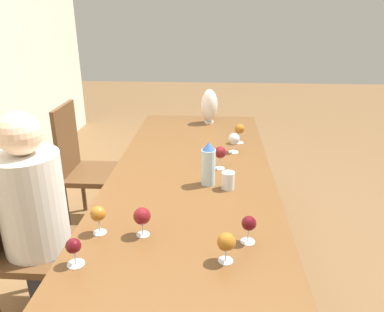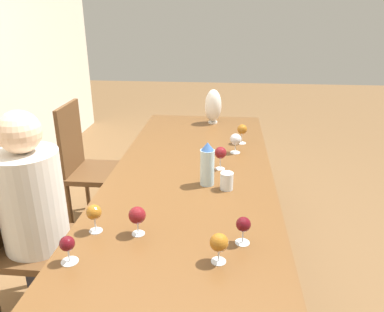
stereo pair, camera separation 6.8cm
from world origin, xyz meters
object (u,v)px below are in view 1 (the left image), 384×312
at_px(vase, 209,106).
at_px(wine_glass_3, 142,217).
at_px(wine_glass_0, 226,242).
at_px(chair_near, 24,237).
at_px(wine_glass_7, 74,247).
at_px(water_bottle, 208,164).
at_px(water_tumbler, 228,180).
at_px(wine_glass_6, 98,214).
at_px(wine_glass_5, 249,224).
at_px(wine_glass_1, 220,153).
at_px(chair_far, 85,164).
at_px(wine_glass_2, 240,129).
at_px(person_near, 37,216).
at_px(wine_glass_4, 234,139).

bearing_deg(vase, wine_glass_3, 171.63).
height_order(wine_glass_0, chair_near, chair_near).
bearing_deg(wine_glass_0, wine_glass_3, 65.92).
bearing_deg(wine_glass_7, chair_near, 45.52).
bearing_deg(water_bottle, chair_near, 105.95).
bearing_deg(water_bottle, wine_glass_7, 146.17).
distance_m(water_tumbler, wine_glass_6, 0.76).
bearing_deg(wine_glass_5, wine_glass_6, 87.51).
distance_m(water_bottle, wine_glass_3, 0.60).
bearing_deg(wine_glass_1, chair_far, 65.04).
distance_m(wine_glass_0, wine_glass_5, 0.17).
bearing_deg(vase, wine_glass_2, -154.92).
relative_size(wine_glass_5, person_near, 0.10).
xyz_separation_m(vase, wine_glass_4, (-0.70, -0.18, -0.06)).
bearing_deg(chair_far, wine_glass_5, -137.48).
height_order(wine_glass_3, chair_far, chair_far).
bearing_deg(wine_glass_3, chair_near, 70.46).
distance_m(wine_glass_7, chair_near, 0.73).
xyz_separation_m(water_bottle, wine_glass_3, (-0.53, 0.28, -0.03)).
bearing_deg(water_tumbler, wine_glass_0, 177.74).
height_order(water_tumbler, chair_near, chair_near).
bearing_deg(chair_near, water_tumbler, -77.99).
distance_m(wine_glass_4, chair_near, 1.43).
relative_size(wine_glass_2, person_near, 0.12).
xyz_separation_m(wine_glass_0, person_near, (0.41, 0.98, -0.16)).
xyz_separation_m(wine_glass_2, wine_glass_7, (-1.47, 0.72, -0.02)).
height_order(wine_glass_1, wine_glass_4, wine_glass_1).
xyz_separation_m(wine_glass_2, wine_glass_5, (-1.27, 0.03, -0.02)).
bearing_deg(wine_glass_6, chair_far, 22.27).
bearing_deg(wine_glass_5, person_near, 75.63).
relative_size(water_tumbler, wine_glass_1, 0.67).
height_order(wine_glass_0, wine_glass_7, wine_glass_0).
bearing_deg(wine_glass_0, vase, 3.15).
relative_size(wine_glass_3, person_near, 0.11).
bearing_deg(vase, chair_near, 147.29).
distance_m(wine_glass_0, wine_glass_6, 0.58).
bearing_deg(wine_glass_5, water_tumbler, 8.17).
xyz_separation_m(wine_glass_6, wine_glass_7, (-0.22, 0.03, -0.01)).
bearing_deg(wine_glass_7, wine_glass_1, -30.35).
distance_m(wine_glass_1, wine_glass_3, 0.83).
distance_m(wine_glass_5, chair_near, 1.24).
xyz_separation_m(wine_glass_1, chair_near, (-0.51, 1.05, -0.31)).
xyz_separation_m(vase, wine_glass_6, (-1.75, 0.45, -0.06)).
xyz_separation_m(vase, chair_far, (-0.50, 0.96, -0.36)).
relative_size(wine_glass_2, wine_glass_3, 1.08).
relative_size(wine_glass_1, wine_glass_6, 1.10).
bearing_deg(vase, wine_glass_5, -173.46).
xyz_separation_m(chair_near, chair_far, (1.00, 0.00, 0.00)).
bearing_deg(person_near, chair_near, 90.00).
relative_size(wine_glass_0, wine_glass_2, 0.88).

